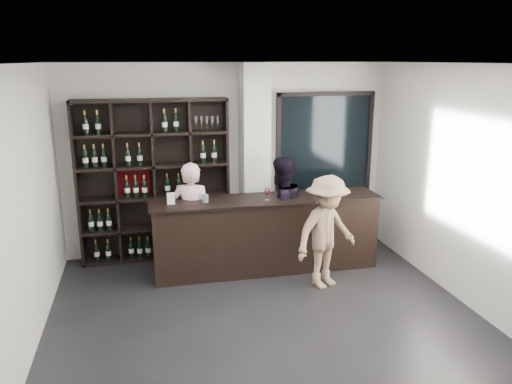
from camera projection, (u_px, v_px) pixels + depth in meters
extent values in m
cube|color=black|center=(274.00, 335.00, 5.50)|extent=(5.00, 5.50, 0.01)
cube|color=silver|center=(255.00, 161.00, 7.53)|extent=(0.40, 0.40, 2.90)
cube|color=black|center=(324.00, 158.00, 8.01)|extent=(1.60, 0.08, 2.10)
cube|color=black|center=(324.00, 158.00, 8.01)|extent=(1.48, 0.02, 1.98)
cube|color=black|center=(266.00, 235.00, 7.09)|extent=(3.16, 0.59, 1.04)
cube|color=black|center=(266.00, 199.00, 6.96)|extent=(3.24, 0.67, 0.03)
imported|color=beige|center=(192.00, 217.00, 7.00)|extent=(0.67, 0.55, 1.58)
imported|color=black|center=(281.00, 212.00, 7.16)|extent=(0.97, 0.87, 1.62)
imported|color=#8F7257|center=(326.00, 232.00, 6.51)|extent=(1.12, 0.90, 1.51)
cylinder|color=#9FB7C6|center=(205.00, 198.00, 6.74)|extent=(0.09, 0.09, 0.11)
cube|color=white|center=(335.00, 192.00, 7.24)|extent=(0.16, 0.16, 0.02)
cube|color=white|center=(171.00, 199.00, 6.65)|extent=(0.10, 0.05, 0.15)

